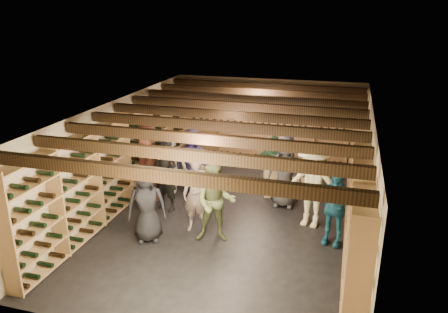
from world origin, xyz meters
The scene contains 21 objects.
ground centered at (0.00, 0.00, 0.00)m, with size 8.00×8.00×0.00m, color black.
walls centered at (0.00, 0.00, 1.20)m, with size 5.52×8.02×2.40m.
ceiling centered at (0.00, 0.00, 2.40)m, with size 5.50×8.00×0.01m, color beige.
ceiling_joists centered at (0.00, 0.00, 2.26)m, with size 5.40×7.12×0.18m.
wine_rack_left centered at (-2.57, 0.00, 1.08)m, with size 0.32×7.50×2.15m.
wine_rack_right centered at (2.57, 0.00, 1.08)m, with size 0.32×7.50×2.15m.
wine_rack_back centered at (0.00, 3.83, 1.07)m, with size 4.70×0.30×2.15m.
crate_stack_left centered at (-1.36, 1.40, 0.26)m, with size 0.57×0.45×0.51m.
crate_stack_right centered at (0.70, 1.30, 0.34)m, with size 0.57×0.46×0.68m.
crate_loose centered at (1.28, 2.05, 0.09)m, with size 0.50×0.33×0.17m, color #A98159.
person_0 centered at (-1.31, -1.51, 0.76)m, with size 0.74×0.48×1.52m, color black.
person_1 centered at (-1.50, -0.14, 0.85)m, with size 0.62×0.41×1.71m, color black.
person_2 centered at (-0.03, -1.16, 0.81)m, with size 0.79×0.62×1.63m, color #53613A.
person_3 centered at (1.70, -0.03, 0.92)m, with size 1.19×0.68×1.84m, color #EFEBB4.
person_4 centered at (2.17, -0.65, 0.77)m, with size 0.91×0.38×1.55m, color #1E607F.
person_5 centered at (-2.18, 0.39, 0.92)m, with size 1.70×0.54×1.84m, color brown.
person_6 centered at (-1.32, 1.05, 0.79)m, with size 0.77×0.50×1.58m, color #28214F.
person_7 centered at (-0.51, -0.89, 0.81)m, with size 0.59×0.39×1.62m, color slate.
person_9 centered at (-1.80, 0.78, 0.78)m, with size 1.00×0.58×1.56m, color #A7A198.
person_10 centered at (0.65, 1.30, 0.76)m, with size 0.89×0.37×1.52m, color #22452C.
person_12 centered at (1.02, 0.80, 0.84)m, with size 0.82×0.53×1.67m, color #35363A.
Camera 1 is at (2.25, -8.44, 4.40)m, focal length 35.00 mm.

